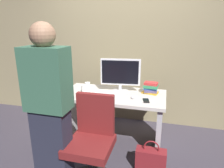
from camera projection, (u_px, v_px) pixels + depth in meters
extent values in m
plane|color=#3D3842|center=(113.00, 141.00, 2.90)|extent=(9.00, 9.00, 0.00)
cube|color=#8C7F5B|center=(126.00, 32.00, 3.22)|extent=(6.40, 0.10, 3.00)
cube|color=beige|center=(113.00, 95.00, 2.70)|extent=(1.39, 0.71, 0.04)
cube|color=#B2B2B7|center=(71.00, 114.00, 2.96)|extent=(0.06, 0.63, 0.68)
cube|color=#B2B2B7|center=(159.00, 125.00, 2.65)|extent=(0.06, 0.63, 0.68)
cylinder|color=black|center=(90.00, 166.00, 2.05)|extent=(0.05, 0.05, 0.39)
cube|color=maroon|center=(90.00, 146.00, 1.98)|extent=(0.44, 0.44, 0.08)
cube|color=maroon|center=(96.00, 114.00, 2.08)|extent=(0.40, 0.06, 0.44)
cube|color=#262838|center=(53.00, 148.00, 2.00)|extent=(0.34, 0.20, 0.85)
cube|color=#38664C|center=(47.00, 79.00, 1.80)|extent=(0.40, 0.24, 0.58)
sphere|color=#A57A5B|center=(42.00, 35.00, 1.69)|extent=(0.22, 0.22, 0.22)
cube|color=silver|center=(120.00, 91.00, 2.79)|extent=(0.21, 0.16, 0.02)
cube|color=silver|center=(120.00, 87.00, 2.78)|extent=(0.04, 0.03, 0.08)
cube|color=silver|center=(120.00, 72.00, 2.71)|extent=(0.54, 0.09, 0.36)
cube|color=black|center=(120.00, 72.00, 2.70)|extent=(0.49, 0.06, 0.32)
cube|color=white|center=(109.00, 95.00, 2.60)|extent=(0.43, 0.14, 0.02)
ellipsoid|color=white|center=(133.00, 97.00, 2.52)|extent=(0.06, 0.10, 0.03)
cylinder|color=white|center=(84.00, 89.00, 2.72)|extent=(0.06, 0.06, 0.10)
cylinder|color=white|center=(87.00, 85.00, 2.91)|extent=(0.08, 0.08, 0.09)
cube|color=gold|center=(150.00, 92.00, 2.71)|extent=(0.23, 0.17, 0.02)
cube|color=#594C72|center=(151.00, 90.00, 2.71)|extent=(0.17, 0.15, 0.03)
cube|color=#3359A5|center=(150.00, 88.00, 2.71)|extent=(0.18, 0.15, 0.03)
cube|color=#338C59|center=(151.00, 86.00, 2.69)|extent=(0.19, 0.16, 0.04)
cube|color=red|center=(151.00, 84.00, 2.67)|extent=(0.19, 0.14, 0.04)
cube|color=black|center=(146.00, 101.00, 2.44)|extent=(0.10, 0.16, 0.01)
cube|color=maroon|center=(151.00, 160.00, 2.28)|extent=(0.34, 0.14, 0.26)
torus|color=maroon|center=(151.00, 148.00, 2.24)|extent=(0.18, 0.02, 0.18)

